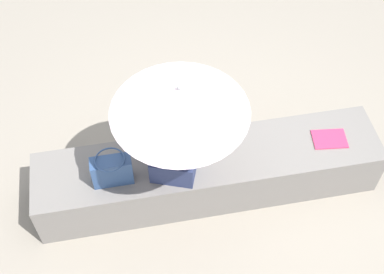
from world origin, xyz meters
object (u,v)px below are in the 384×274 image
(handbag_black, at_px, (112,170))
(magazine, at_px, (329,139))
(person_seated, at_px, (173,142))
(parasol, at_px, (180,101))

(handbag_black, relative_size, magazine, 1.11)
(person_seated, xyz_separation_m, parasol, (-0.05, 0.07, 0.51))
(handbag_black, bearing_deg, magazine, -177.46)
(magazine, bearing_deg, handbag_black, 9.32)
(person_seated, height_order, magazine, person_seated)
(parasol, xyz_separation_m, magazine, (-1.28, -0.15, -0.90))
(person_seated, relative_size, parasol, 0.87)
(parasol, bearing_deg, handbag_black, -7.47)
(parasol, bearing_deg, magazine, -173.33)
(person_seated, bearing_deg, magazine, -176.43)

